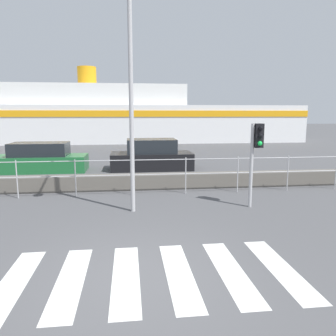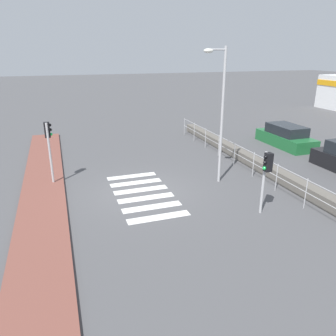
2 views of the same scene
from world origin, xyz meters
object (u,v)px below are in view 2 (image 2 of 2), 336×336
traffic_light_near (49,140)px  streetlamp (219,102)px  parked_car_green (286,137)px  traffic_light_far (266,170)px

traffic_light_near → streetlamp: size_ratio=0.48×
streetlamp → parked_car_green: streetlamp is taller
traffic_light_far → parked_car_green: (-7.76, 6.98, -1.20)m
traffic_light_near → parked_car_green: traffic_light_near is taller
streetlamp → traffic_light_far: bearing=3.3°
parked_car_green → traffic_light_near: bearing=-81.9°
traffic_light_far → streetlamp: streetlamp is taller
traffic_light_far → parked_car_green: 10.51m
streetlamp → traffic_light_near: bearing=-107.0°
streetlamp → parked_car_green: bearing=120.6°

